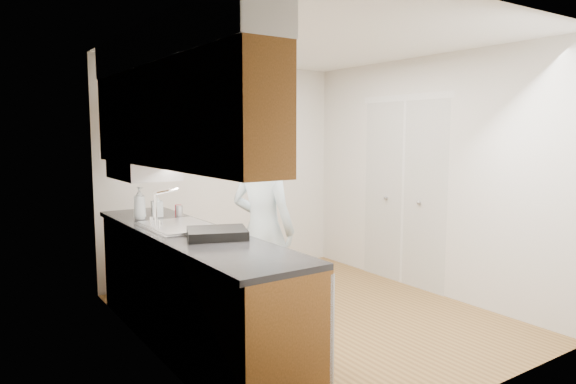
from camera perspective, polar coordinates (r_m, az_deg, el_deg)
The scene contains 15 objects.
floor at distance 4.93m, azimuth 2.72°, elevation -13.63°, with size 3.50×3.50×0.00m, color olive.
ceiling at distance 4.69m, azimuth 2.89°, elevation 16.39°, with size 3.50×3.50×0.00m, color white.
wall_left at distance 3.93m, azimuth -14.94°, elevation -0.25°, with size 0.02×3.50×2.50m, color silver.
wall_right at distance 5.67m, azimuth 15.01°, elevation 1.81°, with size 0.02×3.50×2.50m, color silver.
wall_back at distance 6.12m, azimuth -7.10°, elevation 2.33°, with size 3.00×0.02×2.50m, color silver.
counter at distance 4.19m, azimuth -10.68°, elevation -10.35°, with size 0.64×2.80×1.30m.
upper_cabinets at distance 4.01m, azimuth -13.16°, elevation 9.94°, with size 0.47×2.80×1.21m.
closet_door at distance 5.88m, azimuth 12.66°, elevation -0.16°, with size 0.02×1.22×2.05m, color silver.
floor_mat at distance 4.79m, azimuth -2.74°, elevation -14.13°, with size 0.54×0.91×0.02m, color slate.
person at distance 4.54m, azimuth -2.81°, elevation -2.84°, with size 0.66×0.44×1.88m, color #A6BECB.
soap_bottle_a at distance 4.74m, azimuth -16.17°, elevation -1.18°, with size 0.11×0.11×0.29m, color silver.
soap_bottle_b at distance 4.82m, azimuth -14.36°, elevation -1.42°, with size 0.10×0.10×0.21m, color silver.
soda_can at distance 4.80m, azimuth -12.09°, elevation -2.04°, with size 0.06×0.06×0.11m, color #AA1D2B.
steel_can at distance 4.71m, azimuth -11.95°, elevation -2.17°, with size 0.06×0.06×0.11m, color #A5A5AA.
dish_rack at distance 3.79m, azimuth -7.89°, elevation -4.57°, with size 0.42×0.36×0.07m, color black.
Camera 1 is at (-2.78, -3.69, 1.71)m, focal length 32.00 mm.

